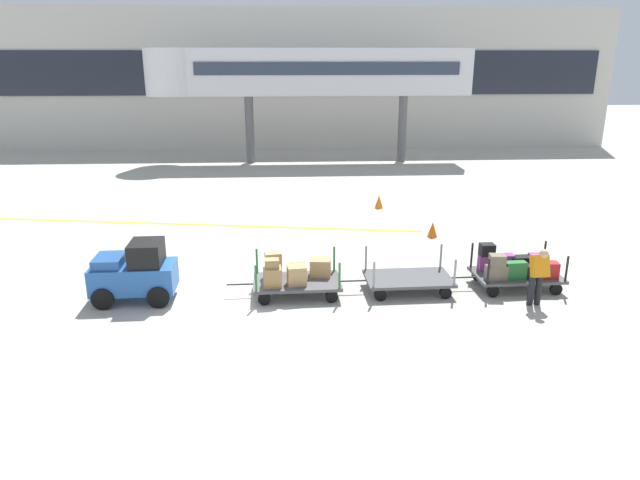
# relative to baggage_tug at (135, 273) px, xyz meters

# --- Properties ---
(ground_plane) EXTENTS (120.00, 120.00, 0.00)m
(ground_plane) POSITION_rel_baggage_tug_xyz_m (2.46, 0.40, -0.75)
(ground_plane) COLOR #B2ADA0
(apron_lead_line) EXTENTS (16.50, 2.92, 0.01)m
(apron_lead_line) POSITION_rel_baggage_tug_xyz_m (0.58, 7.00, -0.75)
(apron_lead_line) COLOR yellow
(apron_lead_line) RESTS_ON ground_plane
(terminal_building) EXTENTS (47.03, 2.51, 9.13)m
(terminal_building) POSITION_rel_baggage_tug_xyz_m (2.46, 26.39, 3.82)
(terminal_building) COLOR #BCB7AD
(terminal_building) RESTS_ON ground_plane
(jet_bridge) EXTENTS (18.59, 3.00, 6.51)m
(jet_bridge) POSITION_rel_baggage_tug_xyz_m (4.60, 20.40, 4.40)
(jet_bridge) COLOR silver
(jet_bridge) RESTS_ON ground_plane
(baggage_tug) EXTENTS (2.13, 1.28, 1.58)m
(baggage_tug) POSITION_rel_baggage_tug_xyz_m (0.00, 0.00, 0.00)
(baggage_tug) COLOR #2659A5
(baggage_tug) RESTS_ON ground_plane
(baggage_cart_lead) EXTENTS (3.02, 1.46, 1.14)m
(baggage_cart_lead) POSITION_rel_baggage_tug_xyz_m (4.07, 0.15, -0.20)
(baggage_cart_lead) COLOR #4C4C4F
(baggage_cart_lead) RESTS_ON ground_plane
(baggage_cart_middle) EXTENTS (3.02, 1.46, 1.10)m
(baggage_cart_middle) POSITION_rel_baggage_tug_xyz_m (7.16, 0.19, -0.41)
(baggage_cart_middle) COLOR #4C4C4F
(baggage_cart_middle) RESTS_ON ground_plane
(baggage_cart_tail) EXTENTS (3.02, 1.46, 1.16)m
(baggage_cart_tail) POSITION_rel_baggage_tug_xyz_m (10.11, 0.27, -0.20)
(baggage_cart_tail) COLOR #4C4C4F
(baggage_cart_tail) RESTS_ON ground_plane
(baggage_handler) EXTENTS (0.43, 0.46, 1.56)m
(baggage_handler) POSITION_rel_baggage_tug_xyz_m (10.20, -0.95, 0.11)
(baggage_handler) COLOR black
(baggage_handler) RESTS_ON ground_plane
(safety_cone_near) EXTENTS (0.36, 0.36, 0.55)m
(safety_cone_near) POSITION_rel_baggage_tug_xyz_m (9.01, 4.99, -0.48)
(safety_cone_near) COLOR #EA590F
(safety_cone_near) RESTS_ON ground_plane
(safety_cone_far) EXTENTS (0.36, 0.36, 0.55)m
(safety_cone_far) POSITION_rel_baggage_tug_xyz_m (7.75, 9.12, -0.48)
(safety_cone_far) COLOR orange
(safety_cone_far) RESTS_ON ground_plane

